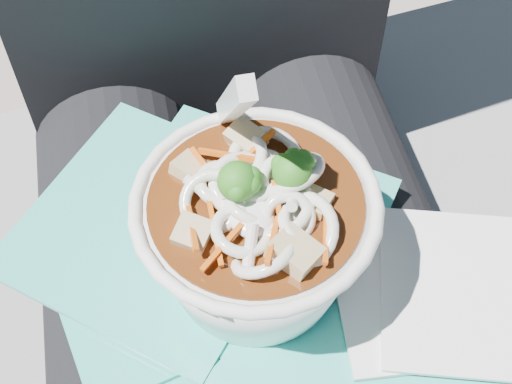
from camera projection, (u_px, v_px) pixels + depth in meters
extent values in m
cube|color=slate|center=(235.00, 327.00, 0.93)|extent=(1.06, 0.63, 0.46)
cylinder|color=black|center=(143.00, 351.00, 0.58)|extent=(0.15, 0.48, 0.15)
cylinder|color=black|center=(373.00, 306.00, 0.61)|extent=(0.15, 0.48, 0.15)
cube|color=#2BB5A5|center=(204.00, 316.00, 0.52)|extent=(0.16, 0.17, 0.00)
cube|color=#2BB5A5|center=(294.00, 259.00, 0.54)|extent=(0.16, 0.18, 0.00)
cube|color=#2BB5A5|center=(288.00, 268.00, 0.54)|extent=(0.19, 0.19, 0.00)
cube|color=#2BB5A5|center=(177.00, 291.00, 0.52)|extent=(0.19, 0.16, 0.00)
cube|color=#2BB5A5|center=(277.00, 275.00, 0.53)|extent=(0.24, 0.24, 0.00)
cube|color=#2BB5A5|center=(284.00, 271.00, 0.53)|extent=(0.23, 0.23, 0.00)
cube|color=#2BB5A5|center=(246.00, 217.00, 0.56)|extent=(0.26, 0.25, 0.00)
cube|color=#2BB5A5|center=(277.00, 275.00, 0.52)|extent=(0.22, 0.22, 0.00)
cube|color=#2BB5A5|center=(156.00, 225.00, 0.55)|extent=(0.27, 0.27, 0.00)
cube|color=white|center=(418.00, 293.00, 0.51)|extent=(0.13, 0.13, 0.00)
cube|color=white|center=(474.00, 291.00, 0.50)|extent=(0.16, 0.16, 0.00)
torus|color=white|center=(256.00, 203.00, 0.45)|extent=(0.16, 0.16, 0.01)
cylinder|color=#471F0A|center=(256.00, 206.00, 0.45)|extent=(0.14, 0.14, 0.01)
torus|color=white|center=(221.00, 184.00, 0.45)|extent=(0.04, 0.04, 0.02)
torus|color=white|center=(288.00, 218.00, 0.43)|extent=(0.05, 0.04, 0.04)
torus|color=white|center=(266.00, 162.00, 0.46)|extent=(0.07, 0.07, 0.03)
torus|color=white|center=(306.00, 230.00, 0.44)|extent=(0.05, 0.06, 0.04)
torus|color=white|center=(242.00, 230.00, 0.43)|extent=(0.05, 0.05, 0.02)
torus|color=white|center=(263.00, 255.00, 0.42)|extent=(0.05, 0.05, 0.04)
torus|color=white|center=(289.00, 174.00, 0.45)|extent=(0.07, 0.06, 0.04)
torus|color=white|center=(244.00, 185.00, 0.45)|extent=(0.06, 0.06, 0.03)
torus|color=white|center=(235.00, 166.00, 0.46)|extent=(0.06, 0.07, 0.05)
torus|color=white|center=(255.00, 202.00, 0.45)|extent=(0.06, 0.06, 0.03)
torus|color=white|center=(297.00, 232.00, 0.43)|extent=(0.07, 0.07, 0.03)
torus|color=white|center=(268.00, 201.00, 0.44)|extent=(0.06, 0.06, 0.02)
torus|color=white|center=(249.00, 208.00, 0.44)|extent=(0.03, 0.04, 0.03)
torus|color=white|center=(274.00, 207.00, 0.44)|extent=(0.07, 0.07, 0.02)
torus|color=white|center=(254.00, 175.00, 0.45)|extent=(0.05, 0.05, 0.02)
torus|color=white|center=(212.00, 202.00, 0.44)|extent=(0.05, 0.05, 0.03)
torus|color=white|center=(284.00, 181.00, 0.44)|extent=(0.04, 0.04, 0.03)
cylinder|color=white|center=(212.00, 198.00, 0.44)|extent=(0.03, 0.04, 0.02)
cylinder|color=white|center=(250.00, 247.00, 0.42)|extent=(0.02, 0.03, 0.02)
cylinder|color=white|center=(296.00, 191.00, 0.44)|extent=(0.02, 0.04, 0.02)
cylinder|color=white|center=(241.00, 185.00, 0.45)|extent=(0.03, 0.03, 0.02)
cylinder|color=#6B9A4A|center=(292.00, 184.00, 0.45)|extent=(0.01, 0.01, 0.01)
sphere|color=#1B6016|center=(293.00, 172.00, 0.44)|extent=(0.03, 0.03, 0.03)
sphere|color=#1B6016|center=(302.00, 159.00, 0.44)|extent=(0.01, 0.01, 0.01)
sphere|color=#1B6016|center=(281.00, 164.00, 0.44)|extent=(0.01, 0.01, 0.01)
sphere|color=#1B6016|center=(294.00, 158.00, 0.44)|extent=(0.01, 0.01, 0.01)
sphere|color=#1B6016|center=(305.00, 163.00, 0.44)|extent=(0.01, 0.01, 0.01)
cylinder|color=#6B9A4A|center=(238.00, 193.00, 0.44)|extent=(0.01, 0.01, 0.01)
sphere|color=#1B6016|center=(238.00, 181.00, 0.43)|extent=(0.03, 0.03, 0.03)
sphere|color=#1B6016|center=(238.00, 191.00, 0.43)|extent=(0.01, 0.01, 0.01)
sphere|color=#1B6016|center=(251.00, 184.00, 0.43)|extent=(0.01, 0.01, 0.01)
sphere|color=#1B6016|center=(251.00, 178.00, 0.43)|extent=(0.01, 0.01, 0.01)
sphere|color=#1B6016|center=(251.00, 176.00, 0.43)|extent=(0.01, 0.01, 0.01)
cube|color=#DD5C12|center=(279.00, 212.00, 0.43)|extent=(0.01, 0.04, 0.01)
cube|color=#DD5C12|center=(273.00, 240.00, 0.42)|extent=(0.02, 0.04, 0.01)
cube|color=#DD5C12|center=(214.00, 226.00, 0.43)|extent=(0.00, 0.05, 0.01)
cube|color=#DD5C12|center=(246.00, 159.00, 0.46)|extent=(0.05, 0.03, 0.02)
cube|color=#DD5C12|center=(192.00, 228.00, 0.43)|extent=(0.00, 0.04, 0.01)
cube|color=#DD5C12|center=(238.00, 157.00, 0.45)|extent=(0.05, 0.03, 0.01)
cube|color=#DD5C12|center=(214.00, 177.00, 0.45)|extent=(0.02, 0.05, 0.01)
cube|color=#DD5C12|center=(326.00, 229.00, 0.43)|extent=(0.02, 0.05, 0.01)
cube|color=#DD5C12|center=(222.00, 247.00, 0.42)|extent=(0.03, 0.03, 0.01)
cube|color=tan|center=(313.00, 203.00, 0.45)|extent=(0.03, 0.03, 0.01)
cube|color=tan|center=(246.00, 138.00, 0.47)|extent=(0.03, 0.03, 0.02)
cube|color=tan|center=(189.00, 168.00, 0.46)|extent=(0.03, 0.03, 0.02)
cube|color=tan|center=(193.00, 233.00, 0.43)|extent=(0.03, 0.03, 0.02)
cube|color=tan|center=(295.00, 252.00, 0.42)|extent=(0.04, 0.04, 0.02)
ellipsoid|color=white|center=(250.00, 212.00, 0.44)|extent=(0.03, 0.04, 0.01)
cube|color=white|center=(234.00, 102.00, 0.42)|extent=(0.01, 0.09, 0.11)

